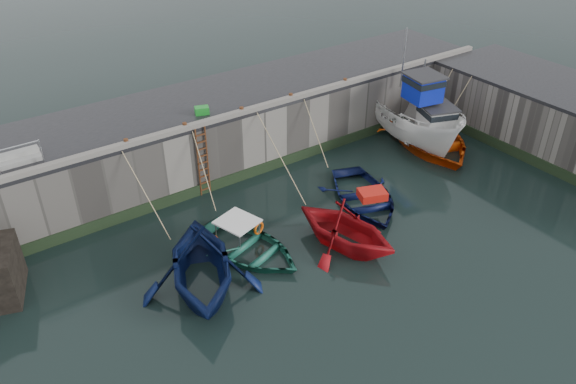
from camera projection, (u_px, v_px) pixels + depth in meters
ground at (398, 306)px, 18.82m from camera, size 120.00×120.00×0.00m
quay_back at (215, 130)px, 26.62m from camera, size 30.00×5.00×3.00m
road_back at (213, 99)px, 25.77m from camera, size 30.00×5.00×0.16m
kerb_back at (239, 113)px, 24.05m from camera, size 30.00×0.30×0.20m
algae_back at (244, 175)px, 25.55m from camera, size 30.00×0.08×0.50m
algae_right at (546, 167)px, 26.17m from camera, size 0.08×15.00×0.50m
ladder at (203, 162)px, 23.83m from camera, size 0.51×0.08×3.20m
boat_near_white at (203, 287)px, 19.63m from camera, size 6.06×6.44×2.71m
boat_near_white_rope at (157, 231)px, 22.35m from camera, size 0.04×3.88×3.10m
boat_near_blue at (249, 252)px, 21.24m from camera, size 4.47×5.32×0.94m
boat_near_blue_rope at (204, 209)px, 23.71m from camera, size 0.04×3.39×3.10m
boat_near_blacktrim at (344, 245)px, 21.60m from camera, size 4.68×5.10×2.27m
boat_near_blacktrim_rope at (279, 194)px, 24.67m from camera, size 0.04×4.70×3.10m
boat_near_navy at (364, 201)px, 24.16m from camera, size 4.84×5.65×0.99m
boat_near_navy_rope at (314, 168)px, 26.59m from camera, size 0.04×3.31×3.10m
boat_far_white at (411, 119)px, 28.33m from camera, size 4.00×7.66×5.82m
boat_far_orange at (428, 136)px, 28.43m from camera, size 6.74×7.89×4.38m
fish_crate at (202, 110)px, 24.12m from camera, size 0.69×0.57×0.32m
railing at (18, 158)px, 20.54m from camera, size 1.60×1.05×1.00m
bollard_a at (126, 142)px, 21.69m from camera, size 0.18×0.18×0.28m
bollard_b at (185, 126)px, 22.90m from camera, size 0.18×0.18×0.28m
bollard_c at (242, 110)px, 24.20m from camera, size 0.18×0.18×0.28m
bollard_d at (291, 96)px, 25.45m from camera, size 0.18×0.18×0.28m
bollard_e at (345, 81)px, 26.99m from camera, size 0.18×0.18×0.28m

